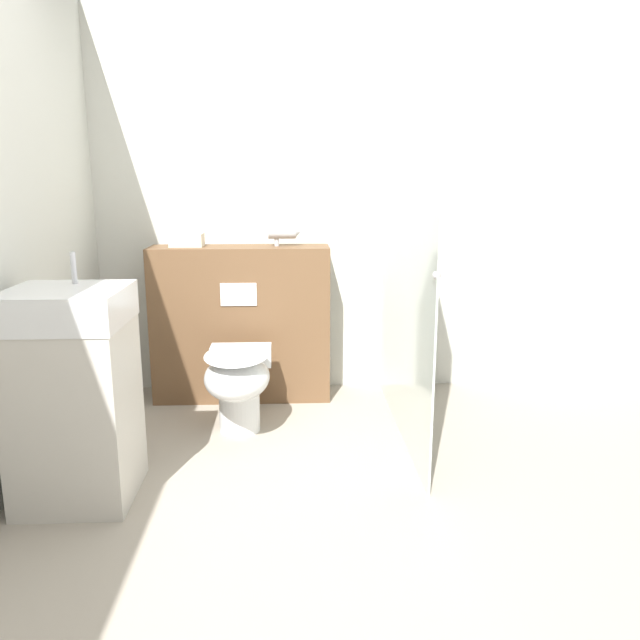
{
  "coord_description": "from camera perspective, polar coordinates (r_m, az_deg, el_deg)",
  "views": [
    {
      "loc": [
        -0.13,
        -2.17,
        1.4
      ],
      "look_at": [
        0.02,
        1.17,
        0.64
      ],
      "focal_mm": 35.0,
      "sensor_mm": 36.0,
      "label": 1
    }
  ],
  "objects": [
    {
      "name": "sink_vanity",
      "position": [
        2.94,
        -21.54,
        -6.42
      ],
      "size": [
        0.49,
        0.49,
        1.09
      ],
      "color": "beige",
      "rests_on": "ground_plane"
    },
    {
      "name": "partition_panel",
      "position": [
        4.03,
        -7.19,
        -0.32
      ],
      "size": [
        1.12,
        0.31,
        0.99
      ],
      "color": "brown",
      "rests_on": "ground_plane"
    },
    {
      "name": "ground_plane",
      "position": [
        2.58,
        0.82,
        -20.05
      ],
      "size": [
        12.0,
        12.0,
        0.0
      ],
      "primitive_type": "plane",
      "color": "#9E9384"
    },
    {
      "name": "toilet",
      "position": [
        3.5,
        -7.5,
        -5.49
      ],
      "size": [
        0.36,
        0.62,
        0.48
      ],
      "color": "white",
      "rests_on": "ground_plane"
    },
    {
      "name": "wall_back",
      "position": [
        4.15,
        -0.79,
        10.72
      ],
      "size": [
        8.0,
        0.06,
        2.5
      ],
      "color": "silver",
      "rests_on": "ground_plane"
    },
    {
      "name": "hair_drier",
      "position": [
        3.94,
        -3.36,
        7.99
      ],
      "size": [
        0.2,
        0.08,
        0.13
      ],
      "color": "#B7B7BC",
      "rests_on": "partition_panel"
    },
    {
      "name": "shower_glass",
      "position": [
        3.4,
        7.76,
        6.7
      ],
      "size": [
        0.04,
        1.58,
        2.09
      ],
      "color": "silver",
      "rests_on": "ground_plane"
    },
    {
      "name": "folded_towel",
      "position": [
        4.0,
        -12.09,
        7.17
      ],
      "size": [
        0.2,
        0.15,
        0.08
      ],
      "color": "beige",
      "rests_on": "partition_panel"
    }
  ]
}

